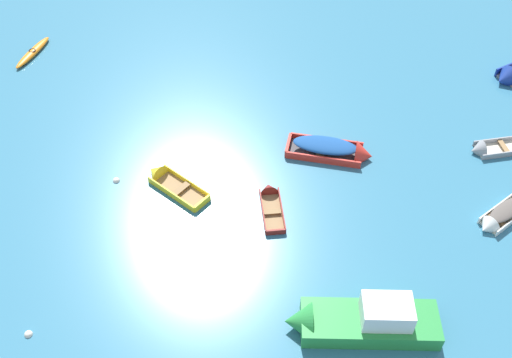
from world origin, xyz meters
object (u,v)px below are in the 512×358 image
rowboat_maroon_near_left (270,198)px  mooring_buoy_midfield (116,181)px  rowboat_white_foreground_center (499,218)px  rowboat_yellow_cluster_outer (165,179)px  kayak_orange_back_row_left (33,52)px  mooring_buoy_near_foreground (29,335)px  motor_launch_green_far_left (359,321)px  rowboat_grey_far_back (487,149)px  rowboat_red_center (339,150)px

rowboat_maroon_near_left → mooring_buoy_midfield: rowboat_maroon_near_left is taller
rowboat_white_foreground_center → rowboat_yellow_cluster_outer: bearing=158.8°
kayak_orange_back_row_left → mooring_buoy_near_foreground: bearing=-88.1°
kayak_orange_back_row_left → motor_launch_green_far_left: size_ratio=0.52×
rowboat_grey_far_back → motor_launch_green_far_left: motor_launch_green_far_left is taller
rowboat_red_center → mooring_buoy_midfield: rowboat_red_center is taller
rowboat_yellow_cluster_outer → kayak_orange_back_row_left: bearing=118.9°
motor_launch_green_far_left → mooring_buoy_midfield: 13.05m
rowboat_white_foreground_center → mooring_buoy_midfield: rowboat_white_foreground_center is taller
mooring_buoy_near_foreground → mooring_buoy_midfield: size_ratio=0.96×
motor_launch_green_far_left → mooring_buoy_midfield: (-8.63, 9.77, -0.57)m
kayak_orange_back_row_left → mooring_buoy_near_foreground: size_ratio=9.85×
rowboat_grey_far_back → mooring_buoy_midfield: (-18.03, 1.80, -0.15)m
mooring_buoy_near_foreground → rowboat_grey_far_back: bearing=14.5°
mooring_buoy_near_foreground → kayak_orange_back_row_left: bearing=91.9°
rowboat_white_foreground_center → rowboat_grey_far_back: bearing=69.4°
rowboat_maroon_near_left → mooring_buoy_near_foreground: rowboat_maroon_near_left is taller
motor_launch_green_far_left → rowboat_maroon_near_left: 7.31m
rowboat_maroon_near_left → mooring_buoy_midfield: 7.35m
rowboat_grey_far_back → rowboat_yellow_cluster_outer: (-15.75, 1.28, 0.01)m
rowboat_red_center → mooring_buoy_near_foreground: 16.03m
kayak_orange_back_row_left → rowboat_red_center: size_ratio=0.72×
rowboat_grey_far_back → mooring_buoy_near_foreground: rowboat_grey_far_back is taller
rowboat_red_center → rowboat_maroon_near_left: (-3.96, -2.17, -0.19)m
rowboat_maroon_near_left → motor_launch_green_far_left: bearing=-75.8°
rowboat_red_center → kayak_orange_back_row_left: bearing=141.7°
rowboat_grey_far_back → motor_launch_green_far_left: 12.33m
kayak_orange_back_row_left → mooring_buoy_midfield: kayak_orange_back_row_left is taller
motor_launch_green_far_left → rowboat_red_center: 9.50m
motor_launch_green_far_left → rowboat_white_foreground_center: (7.81, 3.75, -0.31)m
rowboat_red_center → rowboat_white_foreground_center: rowboat_red_center is taller
rowboat_white_foreground_center → mooring_buoy_midfield: size_ratio=8.93×
rowboat_white_foreground_center → mooring_buoy_near_foreground: 20.16m
rowboat_red_center → mooring_buoy_midfield: (-10.81, 0.52, -0.33)m
rowboat_white_foreground_center → rowboat_maroon_near_left: bearing=160.9°
kayak_orange_back_row_left → rowboat_red_center: rowboat_red_center is taller
kayak_orange_back_row_left → rowboat_yellow_cluster_outer: size_ratio=0.95×
rowboat_maroon_near_left → mooring_buoy_near_foreground: (-10.51, -4.73, -0.13)m
rowboat_yellow_cluster_outer → mooring_buoy_midfield: rowboat_yellow_cluster_outer is taller
kayak_orange_back_row_left → rowboat_grey_far_back: 25.93m
rowboat_white_foreground_center → mooring_buoy_midfield: (-16.44, 6.02, -0.26)m
rowboat_grey_far_back → rowboat_white_foreground_center: 4.51m
rowboat_red_center → rowboat_white_foreground_center: 7.87m
motor_launch_green_far_left → rowboat_white_foreground_center: size_ratio=2.03×
rowboat_grey_far_back → rowboat_maroon_near_left: bearing=-175.4°
motor_launch_green_far_left → mooring_buoy_midfield: size_ratio=18.11×
rowboat_grey_far_back → mooring_buoy_midfield: bearing=174.3°
rowboat_grey_far_back → rowboat_white_foreground_center: size_ratio=0.97×
kayak_orange_back_row_left → mooring_buoy_near_foreground: kayak_orange_back_row_left is taller
motor_launch_green_far_left → rowboat_maroon_near_left: (-1.79, 7.08, -0.44)m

